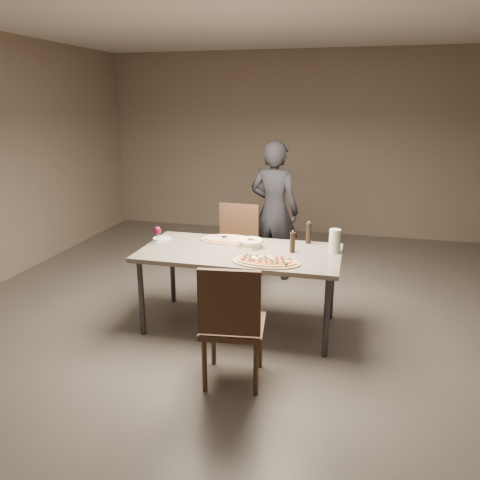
% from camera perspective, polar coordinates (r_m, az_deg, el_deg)
% --- Properties ---
extents(room, '(7.00, 7.00, 7.00)m').
position_cam_1_polar(room, '(4.08, -0.00, 7.42)').
color(room, '#5D5750').
rests_on(room, ground).
extents(dining_table, '(1.80, 0.90, 0.75)m').
position_cam_1_polar(dining_table, '(4.25, -0.00, -2.03)').
color(dining_table, slate).
rests_on(dining_table, ground).
extents(zucchini_pizza, '(0.57, 0.32, 0.05)m').
position_cam_1_polar(zucchini_pizza, '(3.91, 3.20, -2.59)').
color(zucchini_pizza, tan).
rests_on(zucchini_pizza, dining_table).
extents(ham_pizza, '(0.56, 0.31, 0.04)m').
position_cam_1_polar(ham_pizza, '(4.52, -1.35, 0.07)').
color(ham_pizza, tan).
rests_on(ham_pizza, dining_table).
extents(bread_basket, '(0.22, 0.22, 0.08)m').
position_cam_1_polar(bread_basket, '(4.32, 1.34, -0.29)').
color(bread_basket, beige).
rests_on(bread_basket, dining_table).
extents(oil_dish, '(0.13, 0.13, 0.02)m').
position_cam_1_polar(oil_dish, '(4.28, 1.04, -0.99)').
color(oil_dish, white).
rests_on(oil_dish, dining_table).
extents(pepper_mill_left, '(0.05, 0.05, 0.20)m').
position_cam_1_polar(pepper_mill_left, '(4.18, 6.43, -0.25)').
color(pepper_mill_left, black).
rests_on(pepper_mill_left, dining_table).
extents(pepper_mill_right, '(0.06, 0.06, 0.22)m').
position_cam_1_polar(pepper_mill_right, '(4.47, 8.35, 0.87)').
color(pepper_mill_right, black).
rests_on(pepper_mill_right, dining_table).
extents(carafe, '(0.10, 0.10, 0.21)m').
position_cam_1_polar(carafe, '(4.24, 11.47, -0.11)').
color(carafe, silver).
rests_on(carafe, dining_table).
extents(wine_glass, '(0.07, 0.07, 0.16)m').
position_cam_1_polar(wine_glass, '(4.50, -10.03, 1.05)').
color(wine_glass, silver).
rests_on(wine_glass, dining_table).
extents(side_plate, '(0.18, 0.18, 0.01)m').
position_cam_1_polar(side_plate, '(4.65, -9.45, 0.19)').
color(side_plate, white).
rests_on(side_plate, dining_table).
extents(chair_near, '(0.51, 0.51, 0.96)m').
position_cam_1_polar(chair_near, '(3.41, -1.03, -9.69)').
color(chair_near, '#442D1C').
rests_on(chair_near, ground).
extents(chair_far, '(0.48, 0.48, 0.98)m').
position_cam_1_polar(chair_far, '(5.09, -0.47, -0.59)').
color(chair_far, '#442D1C').
rests_on(chair_far, ground).
extents(diner, '(0.66, 0.51, 1.63)m').
position_cam_1_polar(diner, '(5.51, 4.19, 3.59)').
color(diner, black).
rests_on(diner, ground).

